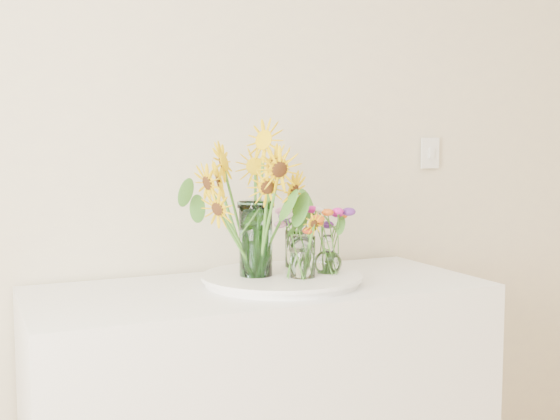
{
  "coord_description": "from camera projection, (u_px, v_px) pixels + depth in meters",
  "views": [
    {
      "loc": [
        -0.95,
        -0.04,
        1.34
      ],
      "look_at": [
        -0.07,
        1.93,
        1.13
      ],
      "focal_mm": 45.0,
      "sensor_mm": 36.0,
      "label": 1
    }
  ],
  "objects": [
    {
      "name": "small_vase_c",
      "position": [
        296.0,
        249.0,
        2.32
      ],
      "size": [
        0.08,
        0.08,
        0.13
      ],
      "primitive_type": "cylinder",
      "rotation": [
        0.0,
        0.0,
        -0.06
      ],
      "color": "white",
      "rests_on": "tray"
    },
    {
      "name": "wildflower_posy_b",
      "position": [
        328.0,
        241.0,
        2.2
      ],
      "size": [
        0.19,
        0.19,
        0.22
      ],
      "primitive_type": null,
      "color": "#DD5A13",
      "rests_on": "tray"
    },
    {
      "name": "mason_jar",
      "position": [
        256.0,
        239.0,
        2.16
      ],
      "size": [
        0.12,
        0.12,
        0.24
      ],
      "primitive_type": "cylinder",
      "rotation": [
        0.0,
        0.0,
        -0.21
      ],
      "color": "#9ED3C9",
      "rests_on": "tray"
    },
    {
      "name": "wildflower_posy_a",
      "position": [
        303.0,
        243.0,
        2.13
      ],
      "size": [
        0.2,
        0.2,
        0.22
      ],
      "primitive_type": null,
      "color": "#DD5A13",
      "rests_on": "tray"
    },
    {
      "name": "sunflower_bouquet",
      "position": [
        256.0,
        200.0,
        2.15
      ],
      "size": [
        0.85,
        0.85,
        0.48
      ],
      "primitive_type": null,
      "rotation": [
        0.0,
        0.0,
        -0.21
      ],
      "color": "yellow",
      "rests_on": "tray"
    },
    {
      "name": "small_vase_a",
      "position": [
        303.0,
        258.0,
        2.14
      ],
      "size": [
        0.1,
        0.1,
        0.13
      ],
      "primitive_type": "cylinder",
      "rotation": [
        0.0,
        0.0,
        -0.34
      ],
      "color": "white",
      "rests_on": "tray"
    },
    {
      "name": "small_vase_b",
      "position": [
        328.0,
        255.0,
        2.21
      ],
      "size": [
        0.1,
        0.1,
        0.13
      ],
      "primitive_type": null,
      "rotation": [
        0.0,
        0.0,
        -0.18
      ],
      "color": "white",
      "rests_on": "tray"
    },
    {
      "name": "wildflower_posy_c",
      "position": [
        296.0,
        236.0,
        2.31
      ],
      "size": [
        0.19,
        0.19,
        0.22
      ],
      "primitive_type": null,
      "color": "#DD5A13",
      "rests_on": "tray"
    },
    {
      "name": "tray",
      "position": [
        282.0,
        280.0,
        2.19
      ],
      "size": [
        0.48,
        0.48,
        0.02
      ],
      "primitive_type": "cylinder",
      "color": "white",
      "rests_on": "counter"
    }
  ]
}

